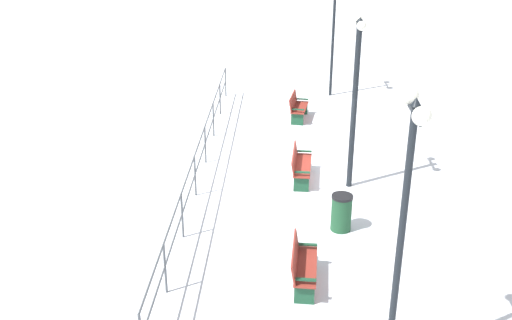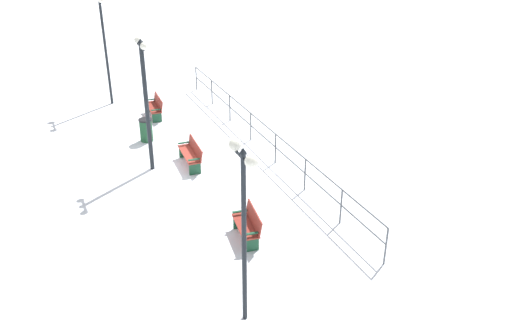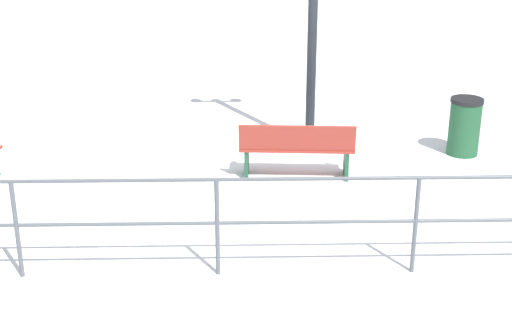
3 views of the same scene
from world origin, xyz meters
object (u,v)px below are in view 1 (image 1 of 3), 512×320
object	(u,v)px
lamppost_middle	(356,86)
bench_second	(300,165)
bench_third	(298,107)
lamppost_near	(406,192)
trash_bin	(341,212)
bench_nearest	(302,265)
lamppost_far	(334,14)

from	to	relation	value
lamppost_middle	bench_second	bearing A→B (deg)	166.80
bench_third	lamppost_near	distance (m)	12.59
bench_second	lamppost_near	distance (m)	7.92
lamppost_near	trash_bin	world-z (taller)	lamppost_near
bench_nearest	bench_third	bearing A→B (deg)	93.22
lamppost_near	trash_bin	distance (m)	5.43
bench_second	bench_third	world-z (taller)	bench_third
bench_second	trash_bin	distance (m)	2.82
bench_nearest	lamppost_near	distance (m)	3.95
bench_nearest	lamppost_far	xyz separation A→B (m)	(1.38, 12.67, 2.68)
bench_second	trash_bin	bearing A→B (deg)	-67.22
lamppost_middle	trash_bin	xyz separation A→B (m)	(-0.41, -2.35, -2.35)
trash_bin	bench_nearest	bearing A→B (deg)	-113.22
bench_third	lamppost_near	size ratio (longest dim) A/B	0.30
bench_second	lamppost_middle	xyz separation A→B (m)	(1.33, -0.31, 2.35)
trash_bin	lamppost_middle	bearing A→B (deg)	80.06
bench_third	lamppost_middle	world-z (taller)	lamppost_middle
bench_nearest	bench_second	world-z (taller)	bench_nearest
bench_second	bench_third	size ratio (longest dim) A/B	1.17
lamppost_far	trash_bin	bearing A→B (deg)	-92.27
bench_second	lamppost_near	size ratio (longest dim) A/B	0.35
lamppost_near	lamppost_middle	size ratio (longest dim) A/B	1.05
bench_second	lamppost_middle	distance (m)	2.72
lamppost_middle	lamppost_far	bearing A→B (deg)	90.00
bench_nearest	trash_bin	world-z (taller)	trash_bin
lamppost_near	lamppost_middle	xyz separation A→B (m)	(0.00, 6.95, -0.51)
lamppost_near	lamppost_far	distance (m)	15.01
bench_second	lamppost_near	world-z (taller)	lamppost_near
bench_third	bench_second	bearing A→B (deg)	-81.40
lamppost_middle	trash_bin	size ratio (longest dim) A/B	5.07
bench_nearest	lamppost_middle	distance (m)	5.35
bench_nearest	bench_third	size ratio (longest dim) A/B	1.06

